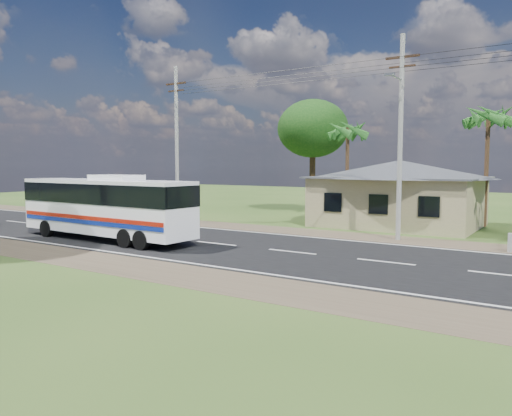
{
  "coord_description": "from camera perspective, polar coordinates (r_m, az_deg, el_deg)",
  "views": [
    {
      "loc": [
        11.23,
        -20.37,
        4.12
      ],
      "look_at": [
        -2.68,
        1.0,
        1.89
      ],
      "focal_mm": 35.0,
      "sensor_mm": 36.0,
      "label": 1
    }
  ],
  "objects": [
    {
      "name": "palm_far",
      "position": [
        39.51,
        10.44,
        8.63
      ],
      "size": [
        2.8,
        2.8,
        7.7
      ],
      "color": "#47301E",
      "rests_on": "ground"
    },
    {
      "name": "house",
      "position": [
        34.93,
        16.02,
        2.38
      ],
      "size": [
        12.4,
        10.0,
        5.0
      ],
      "color": "tan",
      "rests_on": "ground"
    },
    {
      "name": "utility_poles",
      "position": [
        28.23,
        15.52,
        8.17
      ],
      "size": [
        32.8,
        2.22,
        11.0
      ],
      "color": "#9E9E99",
      "rests_on": "ground"
    },
    {
      "name": "road",
      "position": [
        23.62,
        4.15,
        -5.03
      ],
      "size": [
        120.0,
        16.0,
        0.03
      ],
      "color": "black",
      "rests_on": "ground"
    },
    {
      "name": "tree_behind_house",
      "position": [
        43.02,
        6.51,
        8.96
      ],
      "size": [
        6.0,
        6.0,
        9.61
      ],
      "color": "#47301E",
      "rests_on": "ground"
    },
    {
      "name": "small_car",
      "position": [
        35.03,
        -16.35,
        -0.96
      ],
      "size": [
        2.75,
        3.82,
        1.21
      ],
      "primitive_type": "imported",
      "rotation": [
        0.0,
        0.0,
        -0.42
      ],
      "color": "#29292B",
      "rests_on": "ground"
    },
    {
      "name": "coach_bus",
      "position": [
        28.21,
        -16.85,
        0.56
      ],
      "size": [
        11.57,
        2.79,
        3.57
      ],
      "rotation": [
        0.0,
        0.0,
        -0.03
      ],
      "color": "white",
      "rests_on": "ground"
    },
    {
      "name": "ground",
      "position": [
        23.62,
        4.15,
        -5.05
      ],
      "size": [
        120.0,
        120.0,
        0.0
      ],
      "primitive_type": "plane",
      "color": "#2B4719",
      "rests_on": "ground"
    },
    {
      "name": "palm_mid",
      "position": [
        36.38,
        25.03,
        9.33
      ],
      "size": [
        2.8,
        2.8,
        8.2
      ],
      "color": "#47301E",
      "rests_on": "ground"
    }
  ]
}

